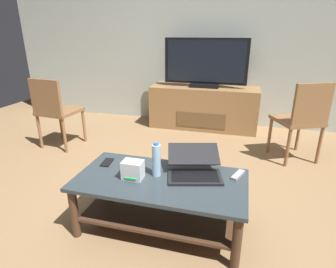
% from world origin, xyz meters
% --- Properties ---
extents(ground_plane, '(7.68, 7.68, 0.00)m').
position_xyz_m(ground_plane, '(0.00, 0.00, 0.00)').
color(ground_plane, olive).
extents(back_wall, '(6.40, 0.12, 2.80)m').
position_xyz_m(back_wall, '(0.00, 2.51, 1.40)').
color(back_wall, '#A8B2A8').
rests_on(back_wall, ground).
extents(coffee_table, '(1.21, 0.62, 0.41)m').
position_xyz_m(coffee_table, '(0.14, -0.21, 0.28)').
color(coffee_table, '#2D383D').
rests_on(coffee_table, ground).
extents(media_cabinet, '(1.58, 0.53, 0.62)m').
position_xyz_m(media_cabinet, '(0.09, 2.19, 0.31)').
color(media_cabinet, olive).
rests_on(media_cabinet, ground).
extents(television, '(1.19, 0.20, 0.69)m').
position_xyz_m(television, '(0.09, 2.17, 0.95)').
color(television, black).
rests_on(television, media_cabinet).
extents(dining_chair, '(0.59, 0.59, 0.91)m').
position_xyz_m(dining_chair, '(1.29, 1.29, 0.51)').
color(dining_chair, brown).
rests_on(dining_chair, ground).
extents(side_chair, '(0.48, 0.48, 0.88)m').
position_xyz_m(side_chair, '(-1.55, 0.92, 0.50)').
color(side_chair, brown).
rests_on(side_chair, ground).
extents(laptop, '(0.46, 0.46, 0.17)m').
position_xyz_m(laptop, '(0.35, -0.08, 0.46)').
color(laptop, black).
rests_on(laptop, coffee_table).
extents(router_box, '(0.14, 0.11, 0.13)m').
position_xyz_m(router_box, '(-0.05, -0.25, 0.48)').
color(router_box, silver).
rests_on(router_box, coffee_table).
extents(water_bottle_near, '(0.06, 0.06, 0.26)m').
position_xyz_m(water_bottle_near, '(0.09, -0.17, 0.53)').
color(water_bottle_near, '#99C6E5').
rests_on(water_bottle_near, coffee_table).
extents(cell_phone, '(0.09, 0.15, 0.01)m').
position_xyz_m(cell_phone, '(-0.35, -0.08, 0.41)').
color(cell_phone, black).
rests_on(cell_phone, coffee_table).
extents(tv_remote, '(0.10, 0.17, 0.02)m').
position_xyz_m(tv_remote, '(0.67, -0.03, 0.42)').
color(tv_remote, '#99999E').
rests_on(tv_remote, coffee_table).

